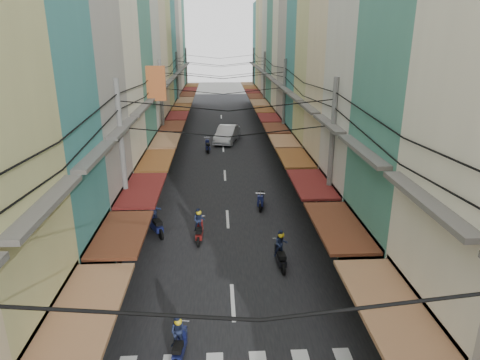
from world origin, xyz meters
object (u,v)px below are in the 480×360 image
object	(u,v)px
market_umbrella	(467,323)
traffic_sign	(398,263)
white_car	(227,142)
bicycle	(363,285)

from	to	relation	value
market_umbrella	traffic_sign	size ratio (longest dim) A/B	0.74
white_car	bicycle	bearing A→B (deg)	-65.71
market_umbrella	traffic_sign	xyz separation A→B (m)	(-0.81, 3.17, 0.22)
bicycle	traffic_sign	xyz separation A→B (m)	(0.45, -1.90, 2.15)
white_car	market_umbrella	distance (m)	31.34
market_umbrella	traffic_sign	world-z (taller)	traffic_sign
traffic_sign	market_umbrella	bearing A→B (deg)	-75.72
bicycle	market_umbrella	size ratio (longest dim) A/B	0.69
white_car	traffic_sign	xyz separation A→B (m)	(5.56, -27.47, 2.15)
white_car	market_umbrella	bearing A→B (deg)	-65.26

